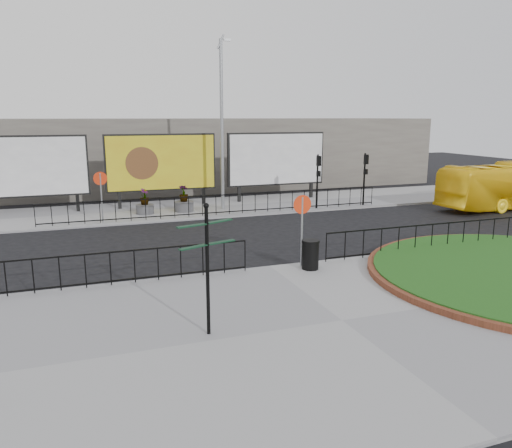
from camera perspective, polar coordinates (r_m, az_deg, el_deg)
name	(u,v)px	position (r m, az deg, el deg)	size (l,w,h in m)	color
ground	(270,269)	(17.28, 1.59, -5.17)	(90.00, 90.00, 0.00)	black
pavement_near	(342,322)	(13.02, 9.79, -11.03)	(30.00, 10.00, 0.12)	gray
pavement_far	(193,208)	(28.46, -7.26, 1.78)	(44.00, 6.00, 0.12)	gray
railing_near_left	(86,271)	(15.70, -18.91, -5.08)	(10.00, 0.10, 1.10)	black
railing_near_right	(432,237)	(20.09, 19.46, -1.42)	(9.00, 0.10, 1.10)	black
railing_far	(223,205)	(26.02, -3.83, 2.24)	(18.00, 0.10, 1.10)	black
speed_sign_far	(101,186)	(24.98, -17.32, 4.19)	(0.64, 0.07, 2.47)	gray
speed_sign_near	(302,215)	(16.84, 5.29, 1.05)	(0.64, 0.07, 2.47)	gray
billboard_left	(26,167)	(28.54, -24.83, 5.93)	(6.20, 0.31, 4.10)	black
billboard_mid	(161,163)	(28.79, -10.76, 6.88)	(6.20, 0.31, 4.10)	black
billboard_right	(276,159)	(30.68, 2.35, 7.40)	(6.20, 0.31, 4.10)	black
lamp_post	(222,123)	(27.41, -3.92, 11.47)	(0.74, 0.18, 9.23)	gray
signal_pole_a	(318,173)	(27.85, 7.10, 5.80)	(0.22, 0.26, 3.00)	black
signal_pole_b	(365,171)	(29.33, 12.36, 5.93)	(0.22, 0.26, 3.00)	black
building_backdrop	(162,153)	(37.92, -10.72, 7.96)	(40.00, 10.00, 5.00)	slate
fingerpost_sign	(207,256)	(11.49, -5.60, -3.71)	(1.45, 0.69, 3.14)	black
litter_bin	(310,254)	(16.85, 6.24, -3.48)	(0.60, 0.60, 1.00)	black
bus	(511,185)	(32.04, 27.15, 3.96)	(2.20, 9.41, 2.62)	yellow
planter_a	(145,205)	(26.94, -12.59, 2.12)	(0.94, 0.94, 1.35)	#4C4C4F
planter_b	(184,203)	(27.27, -8.24, 2.44)	(1.03, 1.03, 1.44)	#4C4C4F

